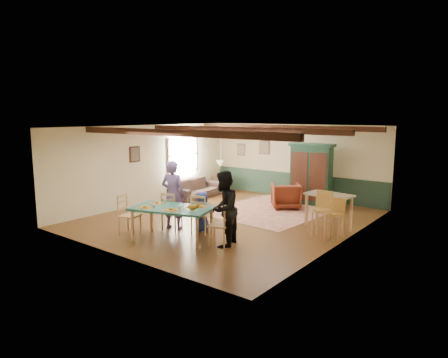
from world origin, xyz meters
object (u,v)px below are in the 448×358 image
Objects in this scene: dining_table at (173,223)px; sofa at (196,188)px; counter_table at (328,212)px; end_table at (220,183)px; bar_stool_right at (336,219)px; armchair at (286,196)px; person_woman at (224,209)px; dining_chair_end_left at (130,215)px; cat at (192,206)px; dining_chair_end_right at (219,224)px; table_lamp at (220,168)px; person_man at (173,195)px; person_child at (203,212)px; armoire at (311,174)px; dining_chair_far_right at (201,214)px; bar_stool_left at (321,216)px; dining_chair_far_left at (172,211)px.

sofa is (-2.95, 4.15, -0.07)m from dining_table.
dining_table is 1.65× the size of counter_table.
bar_stool_right is at bearing -27.33° from end_table.
person_woman is at bearing 62.01° from armchair.
person_woman is 0.77× the size of sofa.
person_woman is (2.47, 0.75, 0.38)m from dining_chair_end_left.
bar_stool_right is at bearing 26.29° from cat.
table_lamp reaches higher than dining_chair_end_right.
person_man is 0.94m from person_child.
armoire is at bearing 165.73° from dining_chair_end_right.
end_table is (-3.57, 1.02, -0.09)m from armchair.
person_woman is (1.29, 0.39, 0.48)m from dining_table.
dining_chair_far_right is 1.84m from dining_chair_end_left.
dining_chair_end_right reaches higher than armchair.
dining_chair_end_left is 1.25m from person_man.
dining_chair_end_right is 0.44× the size of sofa.
table_lamp is at bearing 0.00° from end_table.
bar_stool_left reaches higher than dining_table.
bar_stool_left is at bearing 96.05° from armchair.
armoire is (-0.25, 5.34, 0.53)m from dining_chair_end_right.
dining_chair_end_left reaches higher than sofa.
sofa is at bearing -29.66° from armchair.
armoire is (0.33, 5.63, 0.14)m from cat.
person_man is at bearing -90.00° from dining_chair_far_left.
person_child is at bearing -90.00° from dining_chair_far_right.
sofa is 6.15m from bar_stool_left.
person_child is (0.16, 0.95, 0.14)m from dining_table.
table_lamp reaches higher than armchair.
dining_table is 3.25× the size of table_lamp.
bar_stool_right is at bearing -170.81° from dining_chair_far_left.
person_child is 3.36m from bar_stool_right.
bar_stool_right is at bearing -73.77° from dining_chair_end_left.
person_woman reaches higher than armchair.
table_lamp is at bearing 154.78° from bar_stool_right.
person_child is 0.90× the size of bar_stool_left.
person_child is 2.79× the size of cat.
person_woman is at bearing -50.82° from table_lamp.
person_man reaches higher than dining_chair_end_right.
dining_chair_end_left is (-1.37, -1.23, 0.00)m from dining_chair_far_right.
dining_chair_end_left is 0.58× the size of person_woman.
dining_chair_far_right is 1.12m from dining_chair_end_right.
dining_chair_far_left is 0.44× the size of sofa.
armchair reaches higher than sofa.
end_table is (-3.61, 5.60, -0.58)m from cat.
dining_chair_end_right is at bearing -134.48° from bar_stool_left.
sofa is at bearing -148.55° from person_woman.
end_table is 6.24m from counter_table.
person_woman is (0.10, 0.03, 0.38)m from dining_chair_end_right.
dining_chair_end_left is 0.87× the size of counter_table.
person_man is 4.16m from armchair.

